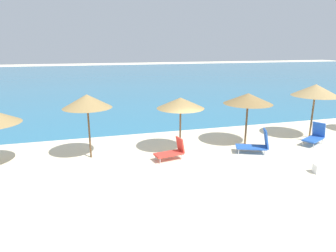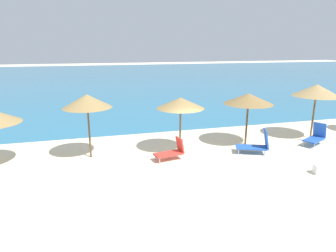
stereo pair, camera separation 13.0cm
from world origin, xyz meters
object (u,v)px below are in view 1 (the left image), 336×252
Objects in this scene: beach_umbrella_7 at (316,90)px; cooler_box at (320,169)px; beach_umbrella_6 at (248,99)px; lounge_chair_2 at (315,136)px; lounge_chair_1 at (256,144)px; lounge_chair_3 at (172,151)px; beach_umbrella_4 at (87,101)px; beach_umbrella_5 at (181,103)px.

beach_umbrella_7 is 6.84× the size of cooler_box.
beach_umbrella_6 reaches higher than lounge_chair_2.
cooler_box is (1.20, -2.70, -0.26)m from lounge_chair_1.
cooler_box is at bearing -130.58° from lounge_chair_3.
beach_umbrella_4 is 2.09× the size of lounge_chair_3.
cooler_box is (4.57, -3.90, -2.18)m from beach_umbrella_5.
beach_umbrella_6 is (7.72, -0.23, -0.21)m from beach_umbrella_4.
cooler_box is at bearing -40.48° from beach_umbrella_5.
beach_umbrella_4 is 7.97m from lounge_chair_1.
beach_umbrella_5 reaches higher than cooler_box.
beach_umbrella_6 is at bearing 103.85° from cooler_box.
cooler_box is at bearing -126.78° from beach_umbrella_7.
beach_umbrella_4 is 1.80× the size of lounge_chair_1.
lounge_chair_1 reaches higher than cooler_box.
beach_umbrella_5 is 0.99× the size of beach_umbrella_6.
beach_umbrella_4 is at bearing 59.86° from lounge_chair_3.
lounge_chair_3 reaches higher than cooler_box.
cooler_box is at bearing 115.08° from lounge_chair_2.
beach_umbrella_7 reaches higher than cooler_box.
beach_umbrella_5 is 6.08× the size of cooler_box.
beach_umbrella_4 is 9.99m from cooler_box.
beach_umbrella_5 is at bearing 93.56° from lounge_chair_1.
beach_umbrella_6 is at bearing 2.07° from beach_umbrella_5.
cooler_box is at bearing -76.15° from beach_umbrella_6.
lounge_chair_1 is at bearing -98.61° from beach_umbrella_6.
lounge_chair_2 is at bearing 51.26° from cooler_box.
beach_umbrella_4 reaches higher than lounge_chair_2.
beach_umbrella_7 is (4.05, 0.06, 0.25)m from beach_umbrella_6.
lounge_chair_1 is at bearing -105.09° from lounge_chair_3.
lounge_chair_2 is 3.41× the size of cooler_box.
beach_umbrella_4 is 1.10× the size of beach_umbrella_5.
beach_umbrella_6 is 4.07m from lounge_chair_2.
beach_umbrella_4 is at bearing 153.97° from cooler_box.
lounge_chair_1 is (-0.20, -1.33, -1.93)m from beach_umbrella_6.
lounge_chair_1 is 2.96m from cooler_box.
beach_umbrella_5 is 0.89× the size of beach_umbrella_7.
lounge_chair_3 is (-0.65, -0.89, -1.97)m from beach_umbrella_5.
beach_umbrella_7 reaches higher than lounge_chair_1.
lounge_chair_1 is 3.66m from lounge_chair_2.
beach_umbrella_5 is 1.63× the size of lounge_chair_1.
cooler_box is (-2.45, -3.05, -0.26)m from lounge_chair_2.
lounge_chair_1 is at bearing 69.33° from lounge_chair_2.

